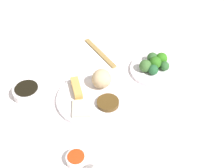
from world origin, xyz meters
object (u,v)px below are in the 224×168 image
at_px(soy_sauce_bowl, 27,92).
at_px(chopsticks_pair, 100,53).
at_px(sauce_ramekin_sweet_and_sour, 76,159).
at_px(broccoli_plate, 155,70).
at_px(main_plate, 92,98).

bearing_deg(soy_sauce_bowl, chopsticks_pair, 108.31).
xyz_separation_m(soy_sauce_bowl, chopsticks_pair, (-0.12, 0.36, -0.02)).
xyz_separation_m(sauce_ramekin_sweet_and_sour, chopsticks_pair, (-0.47, 0.29, -0.01)).
relative_size(broccoli_plate, soy_sauce_bowl, 1.93).
relative_size(main_plate, soy_sauce_bowl, 2.52).
distance_m(sauce_ramekin_sweet_and_sour, chopsticks_pair, 0.55).
relative_size(soy_sauce_bowl, sauce_ramekin_sweet_and_sour, 1.64).
xyz_separation_m(broccoli_plate, soy_sauce_bowl, (-0.09, -0.52, 0.01)).
bearing_deg(chopsticks_pair, soy_sauce_bowl, -71.69).
bearing_deg(chopsticks_pair, main_plate, -29.63).
xyz_separation_m(soy_sauce_bowl, sauce_ramekin_sweet_and_sour, (0.35, 0.07, -0.01)).
distance_m(main_plate, broccoli_plate, 0.31).
bearing_deg(broccoli_plate, chopsticks_pair, -141.91).
xyz_separation_m(main_plate, sauce_ramekin_sweet_and_sour, (0.22, -0.15, 0.01)).
height_order(broccoli_plate, chopsticks_pair, broccoli_plate).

